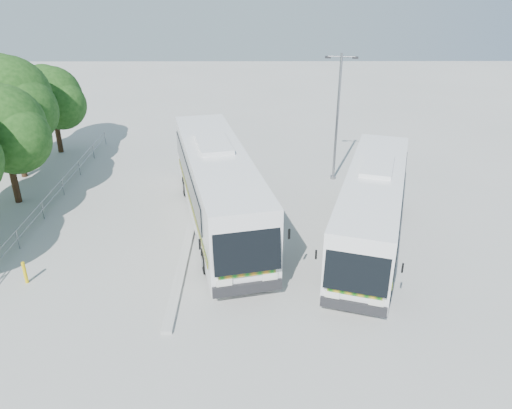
{
  "coord_description": "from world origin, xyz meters",
  "views": [
    {
      "loc": [
        0.8,
        -19.94,
        11.8
      ],
      "look_at": [
        0.92,
        1.28,
        1.62
      ],
      "focal_mm": 35.0,
      "sensor_mm": 36.0,
      "label": 1
    }
  ],
  "objects_px": {
    "coach_main": "(218,186)",
    "bollard": "(25,273)",
    "tree_far_c": "(4,127)",
    "tree_far_d": "(10,99)",
    "coach_adjacent": "(372,206)",
    "tree_far_e": "(52,97)",
    "lamppost": "(338,113)"
  },
  "relations": [
    {
      "from": "tree_far_d",
      "to": "coach_adjacent",
      "type": "relative_size",
      "value": 0.59
    },
    {
      "from": "tree_far_c",
      "to": "bollard",
      "type": "bearing_deg",
      "value": -65.49
    },
    {
      "from": "tree_far_d",
      "to": "coach_adjacent",
      "type": "xyz_separation_m",
      "value": [
        19.55,
        -8.22,
        -2.96
      ]
    },
    {
      "from": "tree_far_d",
      "to": "tree_far_e",
      "type": "xyz_separation_m",
      "value": [
        0.68,
        4.5,
        -0.93
      ]
    },
    {
      "from": "lamppost",
      "to": "tree_far_d",
      "type": "bearing_deg",
      "value": -174.69
    },
    {
      "from": "tree_far_c",
      "to": "lamppost",
      "type": "bearing_deg",
      "value": 10.23
    },
    {
      "from": "lamppost",
      "to": "coach_main",
      "type": "bearing_deg",
      "value": -131.86
    },
    {
      "from": "tree_far_e",
      "to": "coach_adjacent",
      "type": "distance_m",
      "value": 22.85
    },
    {
      "from": "tree_far_e",
      "to": "coach_adjacent",
      "type": "xyz_separation_m",
      "value": [
        18.87,
        -12.73,
        -2.03
      ]
    },
    {
      "from": "tree_far_e",
      "to": "coach_main",
      "type": "bearing_deg",
      "value": -42.77
    },
    {
      "from": "tree_far_c",
      "to": "tree_far_d",
      "type": "relative_size",
      "value": 0.88
    },
    {
      "from": "tree_far_d",
      "to": "bollard",
      "type": "relative_size",
      "value": 7.51
    },
    {
      "from": "coach_main",
      "to": "bollard",
      "type": "distance_m",
      "value": 9.37
    },
    {
      "from": "coach_main",
      "to": "tree_far_d",
      "type": "bearing_deg",
      "value": 140.09
    },
    {
      "from": "tree_far_d",
      "to": "coach_main",
      "type": "height_order",
      "value": "tree_far_d"
    },
    {
      "from": "bollard",
      "to": "tree_far_c",
      "type": "bearing_deg",
      "value": 114.51
    },
    {
      "from": "tree_far_e",
      "to": "bollard",
      "type": "height_order",
      "value": "tree_far_e"
    },
    {
      "from": "tree_far_d",
      "to": "bollard",
      "type": "height_order",
      "value": "tree_far_d"
    },
    {
      "from": "lamppost",
      "to": "tree_far_e",
      "type": "bearing_deg",
      "value": 171.55
    },
    {
      "from": "bollard",
      "to": "tree_far_d",
      "type": "bearing_deg",
      "value": 112.43
    },
    {
      "from": "bollard",
      "to": "coach_main",
      "type": "bearing_deg",
      "value": 34.42
    },
    {
      "from": "coach_adjacent",
      "to": "bollard",
      "type": "height_order",
      "value": "coach_adjacent"
    },
    {
      "from": "lamppost",
      "to": "bollard",
      "type": "relative_size",
      "value": 7.65
    },
    {
      "from": "tree_far_e",
      "to": "tree_far_c",
      "type": "bearing_deg",
      "value": -86.46
    },
    {
      "from": "coach_main",
      "to": "bollard",
      "type": "height_order",
      "value": "coach_main"
    },
    {
      "from": "tree_far_d",
      "to": "tree_far_c",
      "type": "bearing_deg",
      "value": -72.17
    },
    {
      "from": "tree_far_d",
      "to": "tree_far_e",
      "type": "height_order",
      "value": "tree_far_d"
    },
    {
      "from": "tree_far_c",
      "to": "coach_adjacent",
      "type": "bearing_deg",
      "value": -13.85
    },
    {
      "from": "tree_far_e",
      "to": "tree_far_d",
      "type": "bearing_deg",
      "value": -98.63
    },
    {
      "from": "coach_main",
      "to": "coach_adjacent",
      "type": "distance_m",
      "value": 7.42
    },
    {
      "from": "coach_main",
      "to": "lamppost",
      "type": "height_order",
      "value": "lamppost"
    },
    {
      "from": "tree_far_c",
      "to": "tree_far_d",
      "type": "height_order",
      "value": "tree_far_d"
    }
  ]
}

